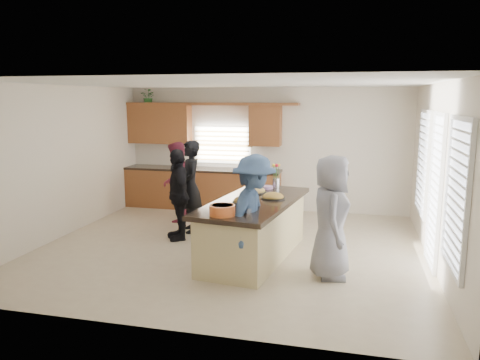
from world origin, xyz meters
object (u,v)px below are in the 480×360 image
(woman_left_mid, at_px, (176,182))
(island, at_px, (254,230))
(woman_right_front, at_px, (331,217))
(salad_bowl, at_px, (222,210))
(woman_left_back, at_px, (190,187))
(woman_right_back, at_px, (254,215))
(woman_left_front, at_px, (178,194))

(woman_left_mid, bearing_deg, island, 40.85)
(woman_left_mid, relative_size, woman_right_front, 0.94)
(salad_bowl, height_order, woman_left_back, woman_left_back)
(woman_left_mid, distance_m, woman_right_back, 3.39)
(island, distance_m, woman_left_back, 1.96)
(island, relative_size, woman_left_front, 1.70)
(woman_left_back, distance_m, woman_right_front, 3.26)
(woman_left_mid, bearing_deg, woman_left_back, 32.07)
(woman_right_back, relative_size, woman_right_front, 1.00)
(woman_left_back, height_order, woman_left_front, woman_left_back)
(woman_left_back, xyz_separation_m, woman_left_mid, (-0.56, 0.68, -0.05))
(salad_bowl, bearing_deg, woman_right_back, 42.97)
(woman_left_back, bearing_deg, woman_right_front, 29.28)
(woman_left_mid, height_order, woman_right_back, woman_right_back)
(woman_left_mid, distance_m, woman_right_front, 4.10)
(woman_right_front, bearing_deg, woman_right_back, 91.67)
(island, xyz_separation_m, woman_left_front, (-1.56, 0.66, 0.38))
(woman_left_front, bearing_deg, woman_left_mid, 171.57)
(island, relative_size, woman_right_front, 1.59)
(woman_left_mid, bearing_deg, woman_left_front, 15.65)
(woman_left_back, bearing_deg, woman_left_mid, -168.93)
(woman_left_mid, height_order, woman_left_front, woman_left_mid)
(island, xyz_separation_m, woman_right_back, (0.15, -0.72, 0.44))
(salad_bowl, xyz_separation_m, woman_left_front, (-1.33, 1.73, -0.20))
(woman_right_back, bearing_deg, woman_right_front, -73.07)
(island, bearing_deg, woman_left_back, 150.00)
(salad_bowl, bearing_deg, woman_left_mid, 122.16)
(woman_left_back, bearing_deg, woman_right_back, 12.88)
(island, bearing_deg, salad_bowl, -94.31)
(salad_bowl, height_order, woman_left_front, woman_left_front)
(woman_left_back, bearing_deg, woman_left_front, -34.29)
(woman_right_front, bearing_deg, salad_bowl, 102.74)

